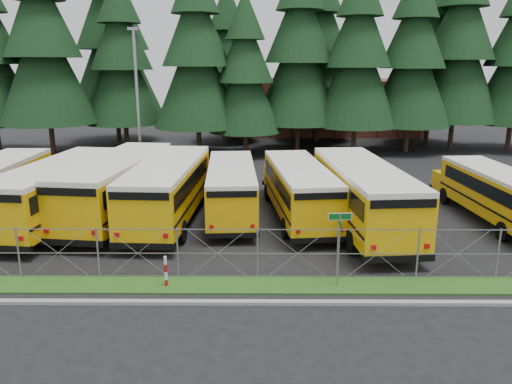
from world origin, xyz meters
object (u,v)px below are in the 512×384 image
bus_3 (170,190)px  bus_4 (231,190)px  bus_2 (121,187)px  bus_5 (298,191)px  striped_bollard (166,272)px  bus_6 (360,196)px  light_standard (138,100)px  bus_east (495,196)px  bus_1 (63,192)px  street_sign (339,234)px

bus_3 → bus_4: 3.23m
bus_2 → bus_5: (9.27, -0.05, -0.18)m
bus_3 → bus_5: 6.62m
bus_5 → striped_bollard: bearing=-128.9°
bus_6 → light_standard: 17.15m
bus_2 → bus_6: (12.19, -1.66, -0.00)m
bus_3 → bus_4: bus_3 is taller
bus_east → bus_1: bearing=176.8°
bus_5 → bus_6: bearing=-35.2°
street_sign → light_standard: (-11.04, 17.12, 3.47)m
striped_bollard → bus_3: bearing=98.5°
bus_2 → bus_3: bus_2 is taller
bus_2 → bus_5: bearing=6.2°
bus_3 → bus_4: (3.11, 0.89, -0.18)m
bus_2 → bus_east: (19.27, -0.61, -0.26)m
light_standard → street_sign: bearing=-57.2°
bus_6 → striped_bollard: bearing=-145.1°
bus_6 → bus_east: 7.17m
bus_5 → striped_bollard: 10.11m
bus_east → bus_3: bearing=175.7°
bus_4 → bus_east: 13.54m
bus_4 → bus_6: bus_6 is taller
bus_1 → bus_5: (12.02, 0.75, -0.12)m
bus_3 → bus_6: size_ratio=0.97×
bus_6 → street_sign: size_ratio=4.36×
bus_2 → bus_6: bearing=-1.2°
bus_2 → striped_bollard: (3.87, -8.55, -1.01)m
bus_2 → bus_east: size_ratio=1.20×
bus_2 → striped_bollard: 9.44m
street_sign → light_standard: 20.67m
bus_east → light_standard: bearing=151.6°
bus_6 → striped_bollard: 10.85m
bus_5 → bus_4: bearing=165.9°
bus_4 → light_standard: light_standard is taller
bus_5 → bus_2: bearing=173.3°
bus_4 → street_sign: size_ratio=3.74×
bus_5 → striped_bollard: size_ratio=9.07×
bus_1 → bus_east: 22.02m
light_standard → bus_1: bearing=-100.8°
bus_5 → bus_east: 10.02m
bus_6 → bus_east: size_ratio=1.20×
bus_4 → light_standard: (-6.71, 8.25, 4.13)m
bus_3 → bus_4: bearing=18.7°
bus_6 → light_standard: bearing=137.1°
street_sign → light_standard: size_ratio=0.28×
street_sign → light_standard: light_standard is taller
bus_5 → bus_east: bus_5 is taller
bus_1 → striped_bollard: size_ratio=9.85×
bus_1 → bus_east: bus_1 is taller
bus_1 → bus_4: (8.52, 1.23, -0.17)m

